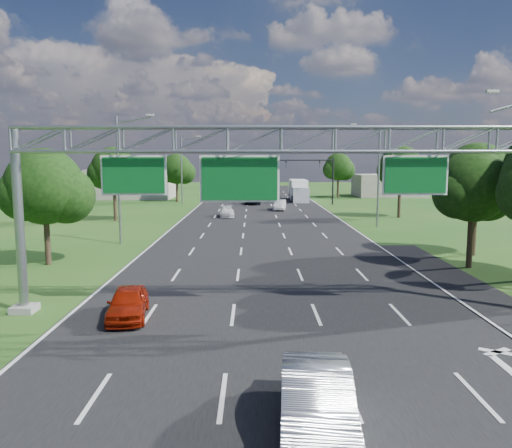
{
  "coord_description": "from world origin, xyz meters",
  "views": [
    {
      "loc": [
        -0.94,
        -9.33,
        6.65
      ],
      "look_at": [
        -0.79,
        14.36,
        3.6
      ],
      "focal_mm": 35.0,
      "sensor_mm": 36.0,
      "label": 1
    }
  ],
  "objects_px": {
    "sign_gantry": "(283,154)",
    "silver_sedan": "(317,403)",
    "traffic_signal": "(309,170)",
    "box_truck": "(299,191)",
    "red_coupe": "(128,303)"
  },
  "relations": [
    {
      "from": "sign_gantry",
      "to": "silver_sedan",
      "type": "bearing_deg",
      "value": -88.46
    },
    {
      "from": "silver_sedan",
      "to": "box_truck",
      "type": "distance_m",
      "value": 70.07
    },
    {
      "from": "sign_gantry",
      "to": "red_coupe",
      "type": "bearing_deg",
      "value": -172.34
    },
    {
      "from": "traffic_signal",
      "to": "box_truck",
      "type": "height_order",
      "value": "traffic_signal"
    },
    {
      "from": "traffic_signal",
      "to": "red_coupe",
      "type": "relative_size",
      "value": 3.13
    },
    {
      "from": "box_truck",
      "to": "silver_sedan",
      "type": "bearing_deg",
      "value": -95.1
    },
    {
      "from": "sign_gantry",
      "to": "box_truck",
      "type": "relative_size",
      "value": 2.61
    },
    {
      "from": "traffic_signal",
      "to": "silver_sedan",
      "type": "xyz_separation_m",
      "value": [
        -6.88,
        -62.96,
        -4.36
      ]
    },
    {
      "from": "red_coupe",
      "to": "box_truck",
      "type": "relative_size",
      "value": 0.43
    },
    {
      "from": "traffic_signal",
      "to": "silver_sedan",
      "type": "relative_size",
      "value": 2.49
    },
    {
      "from": "sign_gantry",
      "to": "red_coupe",
      "type": "relative_size",
      "value": 6.03
    },
    {
      "from": "sign_gantry",
      "to": "traffic_signal",
      "type": "height_order",
      "value": "sign_gantry"
    },
    {
      "from": "traffic_signal",
      "to": "box_truck",
      "type": "distance_m",
      "value": 7.76
    },
    {
      "from": "silver_sedan",
      "to": "box_truck",
      "type": "relative_size",
      "value": 0.55
    },
    {
      "from": "box_truck",
      "to": "sign_gantry",
      "type": "bearing_deg",
      "value": -96.16
    }
  ]
}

